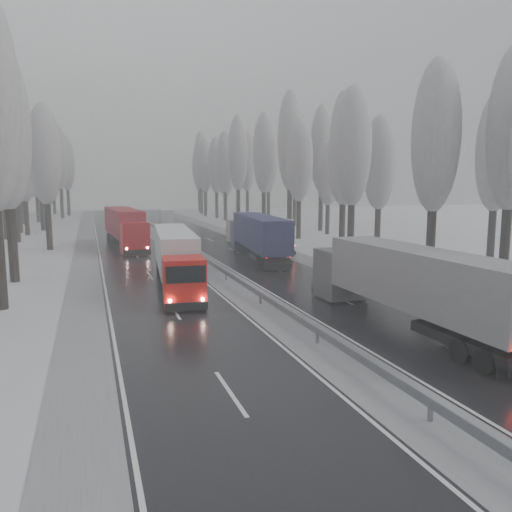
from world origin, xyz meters
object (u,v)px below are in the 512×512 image
truck_blue_box (257,234)px  box_truck_distant (166,216)px  truck_cream_box (257,230)px  truck_grey_tarp (406,281)px  truck_red_red (125,225)px  truck_red_white (176,254)px

truck_blue_box → box_truck_distant: (-1.81, 47.07, -1.12)m
truck_blue_box → truck_cream_box: size_ratio=1.15×
truck_blue_box → truck_cream_box: (2.54, 7.51, -0.32)m
truck_grey_tarp → truck_red_red: 39.25m
truck_cream_box → truck_red_white: bearing=-127.5°
truck_blue_box → truck_cream_box: 7.94m
box_truck_distant → truck_red_white: truck_red_white is taller
truck_red_red → truck_grey_tarp: bearing=-77.5°
truck_grey_tarp → truck_cream_box: (2.82, 31.78, -0.23)m
truck_red_white → truck_red_red: truck_red_red is taller
truck_blue_box → truck_red_red: (-11.48, 13.35, 0.09)m
truck_blue_box → truck_red_white: (-9.60, -10.18, -0.20)m
truck_grey_tarp → truck_blue_box: truck_blue_box is taller
truck_grey_tarp → box_truck_distant: (-1.53, 71.34, -1.04)m
truck_red_white → truck_cream_box: bearing=60.9°
box_truck_distant → truck_blue_box: bearing=-84.3°
box_truck_distant → truck_red_white: bearing=-94.2°
box_truck_distant → truck_red_red: (-9.67, -33.72, 1.21)m
box_truck_distant → truck_red_red: truck_red_red is taller
box_truck_distant → truck_red_white: 57.79m
truck_red_red → truck_cream_box: bearing=-26.7°
truck_cream_box → truck_blue_box: bearing=-111.8°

